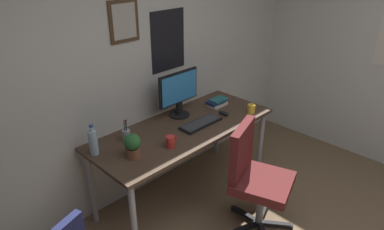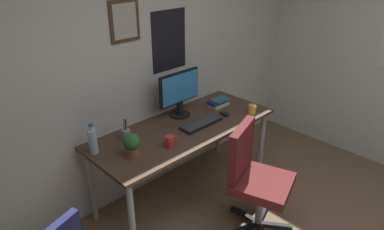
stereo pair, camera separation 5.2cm
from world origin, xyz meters
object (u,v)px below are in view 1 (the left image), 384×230
Objects in this scene: water_bottle at (93,142)px; coffee_mug_far at (251,109)px; monitor at (179,92)px; coffee_mug_near at (171,142)px; keyboard at (201,123)px; potted_plant at (132,145)px; computer_mouse at (224,113)px; pen_cup at (126,135)px; book_stack_left at (217,102)px; office_chair at (254,174)px.

water_bottle is 2.28× the size of coffee_mug_far.
coffee_mug_near is at bearing -139.99° from monitor.
keyboard is at bearing -88.35° from monitor.
keyboard is at bearing 0.05° from potted_plant.
coffee_mug_near is at bearing -174.08° from computer_mouse.
pen_cup reaches higher than potted_plant.
monitor reaches higher than coffee_mug_far.
coffee_mug_near is 0.92m from book_stack_left.
coffee_mug_near is (-0.46, -0.10, 0.04)m from keyboard.
coffee_mug_near is 0.55× the size of book_stack_left.
coffee_mug_near is (-0.45, -0.38, -0.19)m from monitor.
potted_plant is 1.20m from book_stack_left.
computer_mouse is 0.55× the size of pen_cup.
office_chair is at bearing -118.46° from book_stack_left.
coffee_mug_near is (0.49, -0.35, -0.06)m from water_bottle.
book_stack_left is at bearing 105.43° from coffee_mug_far.
book_stack_left is (0.12, 0.20, 0.02)m from computer_mouse.
water_bottle is at bearing 163.72° from coffee_mug_far.
water_bottle is (-0.94, -0.03, -0.13)m from monitor.
book_stack_left is at bearing 22.76° from keyboard.
keyboard is 0.98m from water_bottle.
pen_cup reaches higher than keyboard.
water_bottle is (-0.94, 0.87, 0.34)m from office_chair.
computer_mouse is 0.28m from coffee_mug_far.
potted_plant is 0.27m from pen_cup.
office_chair is 2.07× the size of monitor.
potted_plant is (-0.76, -0.00, 0.09)m from keyboard.
water_bottle reaches higher than coffee_mug_far.
monitor is 0.48m from computer_mouse.
office_chair is 0.94m from book_stack_left.
coffee_mug_far is (1.47, -0.43, -0.06)m from water_bottle.
monitor is 1.82× the size of water_bottle.
monitor is at bearing 2.13° from water_bottle.
monitor is 0.49m from book_stack_left.
monitor is 0.73m from coffee_mug_far.
water_bottle is 0.31m from potted_plant.
coffee_mug_far is at bearing -8.04° from potted_plant.
pen_cup is (-0.95, 0.26, 0.04)m from computer_mouse.
keyboard is at bearing -20.64° from pen_cup.
monitor is 1.07× the size of keyboard.
keyboard is at bearing 89.13° from office_chair.
coffee_mug_far is 0.55× the size of book_stack_left.
pen_cup is (-0.65, 0.24, 0.04)m from keyboard.
computer_mouse is at bearing -121.78° from book_stack_left.
office_chair is 0.74m from coffee_mug_near.
coffee_mug_near reaches higher than keyboard.
office_chair reaches higher than keyboard.
coffee_mug_far is at bearing -4.86° from coffee_mug_near.
book_stack_left is at bearing -13.79° from monitor.
book_stack_left is (0.88, 0.28, -0.01)m from coffee_mug_near.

